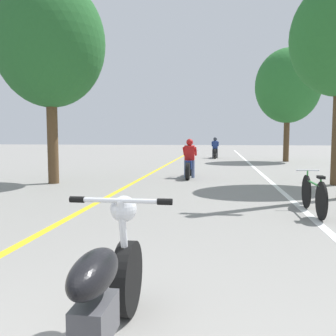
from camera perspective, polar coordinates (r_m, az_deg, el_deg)
The scene contains 8 objects.
lane_stripe_center at distance 14.25m, azimuth -2.48°, elevation -0.69°, with size 0.14×48.00×0.01m, color yellow.
lane_stripe_edge at distance 14.11m, azimuth 14.78°, elevation -0.91°, with size 0.14×48.00×0.01m, color white.
roadside_tree_right_far at distance 21.68m, azimuth 18.68°, elevation 12.35°, with size 3.64×3.28×6.39m.
roadside_tree_left at distance 11.70m, azimuth -18.42°, elevation 18.36°, with size 3.29×2.96×6.09m.
motorcycle_foreground at distance 2.34m, azimuth -11.22°, elevation -20.49°, with size 0.78×2.11×0.98m.
motorcycle_rider_lead at distance 12.41m, azimuth 3.47°, elevation 0.83°, with size 0.50×1.99×1.35m.
motorcycle_rider_far at distance 23.92m, azimuth 7.56°, elevation 2.87°, with size 0.50×2.06×1.40m.
bicycle_parked at distance 7.14m, azimuth 22.29°, elevation -3.94°, with size 0.44×1.73×0.78m.
Camera 1 is at (0.90, -0.86, 1.43)m, focal length 38.00 mm.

